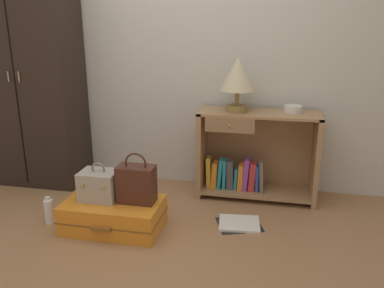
{
  "coord_description": "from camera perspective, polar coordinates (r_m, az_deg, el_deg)",
  "views": [
    {
      "loc": [
        0.87,
        -2.0,
        1.46
      ],
      "look_at": [
        0.27,
        0.89,
        0.55
      ],
      "focal_mm": 37.01,
      "sensor_mm": 36.0,
      "label": 1
    }
  ],
  "objects": [
    {
      "name": "open_book_on_floor",
      "position": [
        3.06,
        6.82,
        -11.33
      ],
      "size": [
        0.39,
        0.36,
        0.02
      ],
      "color": "white",
      "rests_on": "ground_plane"
    },
    {
      "name": "ground_plane",
      "position": [
        2.63,
        -10.19,
        -16.95
      ],
      "size": [
        9.0,
        9.0,
        0.0
      ],
      "primitive_type": "plane",
      "color": "#9E7047"
    },
    {
      "name": "suitcase_large",
      "position": [
        3.01,
        -11.25,
        -9.97
      ],
      "size": [
        0.71,
        0.44,
        0.22
      ],
      "color": "orange",
      "rests_on": "ground_plane"
    },
    {
      "name": "handbag",
      "position": [
        2.87,
        -8.02,
        -5.65
      ],
      "size": [
        0.27,
        0.15,
        0.37
      ],
      "color": "#472319",
      "rests_on": "suitcase_large"
    },
    {
      "name": "train_case",
      "position": [
        2.98,
        -13.21,
        -5.79
      ],
      "size": [
        0.27,
        0.21,
        0.29
      ],
      "color": "#A89E8E",
      "rests_on": "suitcase_large"
    },
    {
      "name": "wardrobe",
      "position": [
        3.89,
        -22.31,
        9.4
      ],
      "size": [
        0.87,
        0.47,
        2.05
      ],
      "color": "black",
      "rests_on": "ground_plane"
    },
    {
      "name": "bookshelf",
      "position": [
        3.44,
        8.77,
        -1.69
      ],
      "size": [
        1.0,
        0.38,
        0.75
      ],
      "color": "#A37A51",
      "rests_on": "ground_plane"
    },
    {
      "name": "bottle",
      "position": [
        3.22,
        -19.91,
        -9.03
      ],
      "size": [
        0.07,
        0.07,
        0.21
      ],
      "color": "white",
      "rests_on": "ground_plane"
    },
    {
      "name": "table_lamp",
      "position": [
        3.27,
        6.61,
        9.71
      ],
      "size": [
        0.29,
        0.29,
        0.44
      ],
      "color": "olive",
      "rests_on": "bookshelf"
    },
    {
      "name": "back_wall",
      "position": [
        3.61,
        -2.25,
        14.55
      ],
      "size": [
        6.4,
        0.1,
        2.6
      ],
      "primitive_type": "cube",
      "color": "beige",
      "rests_on": "ground_plane"
    },
    {
      "name": "bowl",
      "position": [
        3.35,
        14.36,
        4.92
      ],
      "size": [
        0.15,
        0.15,
        0.06
      ],
      "primitive_type": "cylinder",
      "color": "silver",
      "rests_on": "bookshelf"
    }
  ]
}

